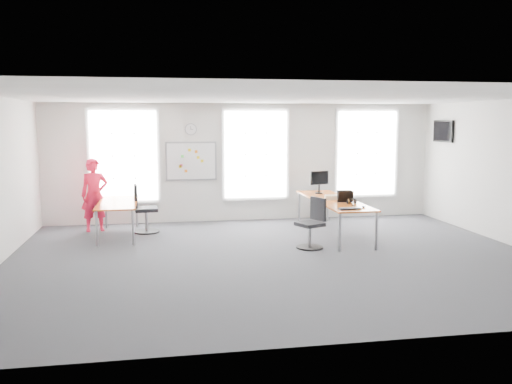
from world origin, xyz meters
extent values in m
plane|color=#232328|center=(0.00, 0.00, 0.00)|extent=(10.00, 10.00, 0.00)
plane|color=silver|center=(0.00, 0.00, 3.00)|extent=(10.00, 10.00, 0.00)
plane|color=silver|center=(0.00, 4.00, 1.50)|extent=(10.00, 0.00, 10.00)
plane|color=silver|center=(0.00, -4.00, 1.50)|extent=(10.00, 0.00, 10.00)
cube|color=silver|center=(-3.00, 3.97, 1.70)|extent=(1.60, 0.06, 2.20)
cube|color=silver|center=(0.30, 3.97, 1.70)|extent=(1.60, 0.06, 2.20)
cube|color=silver|center=(3.30, 3.97, 1.70)|extent=(1.60, 0.06, 2.20)
cube|color=#B74C15|center=(1.70, 1.85, 0.79)|extent=(0.88, 3.30, 0.03)
cylinder|color=gray|center=(1.32, 0.26, 0.38)|extent=(0.05, 0.05, 0.77)
cylinder|color=gray|center=(2.08, 0.26, 0.38)|extent=(0.05, 0.05, 0.77)
cylinder|color=gray|center=(1.32, 3.44, 0.38)|extent=(0.05, 0.05, 0.77)
cylinder|color=gray|center=(2.08, 3.44, 0.38)|extent=(0.05, 0.05, 0.77)
cube|color=#B74C15|center=(-3.07, 2.54, 0.75)|extent=(0.84, 2.11, 0.03)
cylinder|color=gray|center=(-3.43, 1.55, 0.37)|extent=(0.05, 0.05, 0.74)
cylinder|color=gray|center=(-2.71, 1.55, 0.37)|extent=(0.05, 0.05, 0.74)
cylinder|color=gray|center=(-3.43, 3.54, 0.37)|extent=(0.05, 0.05, 0.74)
cylinder|color=gray|center=(-2.71, 3.54, 0.37)|extent=(0.05, 0.05, 0.74)
cylinder|color=black|center=(0.83, 0.66, 0.02)|extent=(0.55, 0.55, 0.03)
cylinder|color=gray|center=(0.83, 0.66, 0.25)|extent=(0.06, 0.06, 0.44)
cube|color=black|center=(0.83, 0.66, 0.49)|extent=(0.61, 0.61, 0.07)
cube|color=black|center=(1.02, 0.74, 0.79)|extent=(0.23, 0.42, 0.47)
cylinder|color=black|center=(-2.46, 2.83, 0.02)|extent=(0.60, 0.60, 0.03)
cylinder|color=gray|center=(-2.46, 2.83, 0.28)|extent=(0.07, 0.07, 0.48)
cube|color=black|center=(-2.46, 2.83, 0.54)|extent=(0.55, 0.55, 0.08)
cube|color=black|center=(-2.69, 2.81, 0.86)|extent=(0.10, 0.48, 0.52)
imported|color=red|center=(-3.64, 3.20, 0.85)|extent=(0.70, 0.55, 1.70)
cube|color=silver|center=(-1.35, 3.97, 1.55)|extent=(1.20, 0.03, 0.90)
cylinder|color=gray|center=(-1.35, 3.97, 2.35)|extent=(0.30, 0.04, 0.30)
cube|color=black|center=(4.95, 3.00, 2.30)|extent=(0.06, 0.90, 0.55)
cube|color=black|center=(1.60, 0.47, 0.81)|extent=(0.46, 0.20, 0.02)
ellipsoid|color=black|center=(1.94, 0.62, 0.82)|extent=(0.07, 0.11, 0.04)
cylinder|color=black|center=(1.84, 0.95, 0.81)|extent=(0.08, 0.08, 0.01)
cylinder|color=black|center=(1.81, 1.18, 0.85)|extent=(0.04, 0.10, 0.10)
cylinder|color=black|center=(1.97, 1.18, 0.85)|extent=(0.04, 0.10, 0.10)
cylinder|color=gold|center=(1.81, 1.18, 0.85)|extent=(0.01, 0.10, 0.10)
cube|color=black|center=(1.89, 1.18, 0.91)|extent=(0.17, 0.02, 0.02)
cube|color=black|center=(1.81, 1.41, 0.94)|extent=(0.33, 0.12, 0.27)
cube|color=orange|center=(1.81, 1.33, 0.93)|extent=(0.32, 0.13, 0.24)
cube|color=black|center=(1.81, 1.32, 0.94)|extent=(0.34, 0.13, 0.26)
cube|color=beige|center=(1.66, 1.84, 0.85)|extent=(0.31, 0.25, 0.10)
cylinder|color=black|center=(1.68, 2.88, 0.81)|extent=(0.20, 0.20, 0.02)
cylinder|color=black|center=(1.68, 2.88, 0.91)|extent=(0.04, 0.04, 0.20)
cube|color=black|center=(1.68, 2.87, 1.19)|extent=(0.49, 0.16, 0.33)
cube|color=black|center=(1.68, 2.85, 1.19)|extent=(0.44, 0.12, 0.29)
camera|label=1|loc=(-2.12, -9.72, 2.57)|focal=38.00mm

